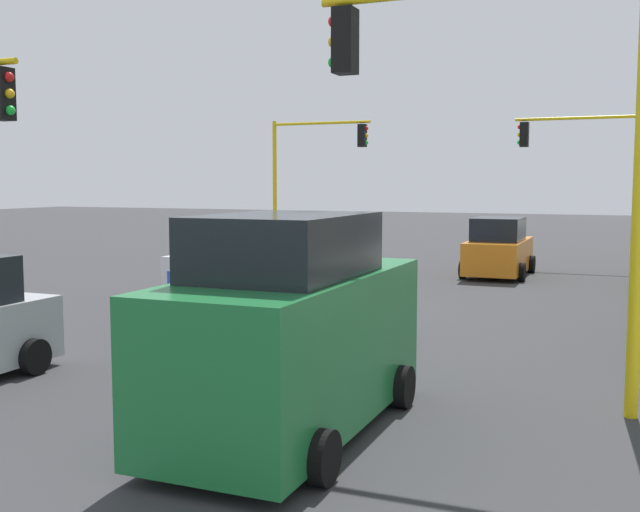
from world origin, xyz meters
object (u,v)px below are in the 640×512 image
object	(u,v)px
car_blue	(264,285)
car_orange	(499,249)
traffic_signal_near_left	(506,106)
traffic_signal_far_right	(311,160)
delivery_van_green	(293,332)
car_white	(229,262)
traffic_signal_far_left	(587,158)

from	to	relation	value
car_blue	car_orange	size ratio (longest dim) A/B	0.97
car_blue	traffic_signal_near_left	bearing A→B (deg)	55.36
traffic_signal_far_right	delivery_van_green	xyz separation A→B (m)	(22.29, 9.25, -2.84)
car_white	car_blue	bearing A→B (deg)	38.03
traffic_signal_near_left	traffic_signal_far_left	bearing A→B (deg)	-179.89
car_blue	car_orange	bearing A→B (deg)	163.16
delivery_van_green	car_blue	world-z (taller)	delivery_van_green
traffic_signal_far_left	delivery_van_green	size ratio (longest dim) A/B	1.19
delivery_van_green	car_orange	bearing A→B (deg)	-179.19
car_blue	car_white	distance (m)	4.97
delivery_van_green	traffic_signal_far_left	bearing A→B (deg)	174.41
traffic_signal_far_left	delivery_van_green	bearing A→B (deg)	-5.59
traffic_signal_far_right	traffic_signal_near_left	size ratio (longest dim) A/B	0.98
traffic_signal_far_left	car_white	xyz separation A→B (m)	(12.09, -8.81, -3.16)
car_white	traffic_signal_far_left	bearing A→B (deg)	143.90
traffic_signal_near_left	car_white	xyz separation A→B (m)	(-7.91, -8.85, -3.32)
traffic_signal_far_left	car_orange	size ratio (longest dim) A/B	1.40
traffic_signal_near_left	car_orange	bearing A→B (deg)	-170.65
car_orange	traffic_signal_far_right	bearing A→B (deg)	-119.16
delivery_van_green	car_orange	distance (m)	17.27
traffic_signal_near_left	car_orange	size ratio (longest dim) A/B	1.46
traffic_signal_far_right	traffic_signal_near_left	world-z (taller)	traffic_signal_near_left
car_orange	car_white	distance (m)	9.52
traffic_signal_far_left	car_blue	size ratio (longest dim) A/B	1.44
traffic_signal_near_left	delivery_van_green	world-z (taller)	traffic_signal_near_left
traffic_signal_near_left	car_white	world-z (taller)	traffic_signal_near_left
traffic_signal_far_right	traffic_signal_near_left	distance (m)	23.05
traffic_signal_near_left	traffic_signal_far_right	bearing A→B (deg)	-150.17
car_blue	car_orange	distance (m)	11.47
delivery_van_green	car_orange	xyz separation A→B (m)	(-17.26, -0.25, -0.38)
traffic_signal_far_right	car_orange	xyz separation A→B (m)	(5.02, 9.00, -3.23)
delivery_van_green	car_white	distance (m)	12.17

